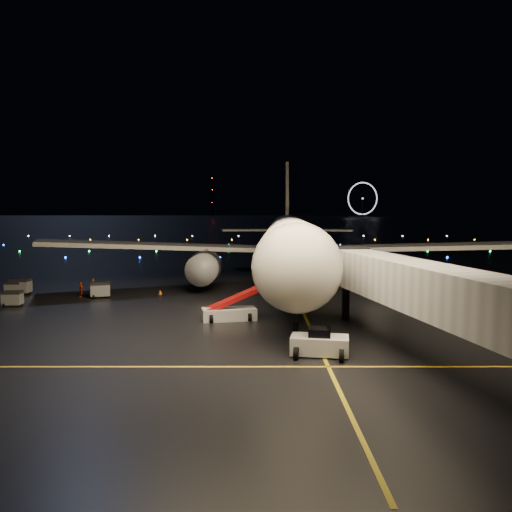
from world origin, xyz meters
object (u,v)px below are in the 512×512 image
(pushback_tug, at_px, (320,341))
(baggage_cart_3, at_px, (20,286))
(belt_loader, at_px, (229,301))
(baggage_cart_1, at_px, (13,299))
(baggage_cart_2, at_px, (14,288))
(airliner, at_px, (289,214))
(crew_c, at_px, (81,289))
(baggage_cart_0, at_px, (100,290))

(pushback_tug, relative_size, baggage_cart_3, 1.78)
(belt_loader, relative_size, baggage_cart_3, 3.24)
(baggage_cart_1, bearing_deg, baggage_cart_2, 110.57)
(baggage_cart_1, bearing_deg, airliner, 24.41)
(pushback_tug, xyz_separation_m, baggage_cart_3, (-32.00, 24.73, 0.00))
(airliner, distance_m, belt_loader, 24.91)
(baggage_cart_1, bearing_deg, belt_loader, -20.38)
(baggage_cart_1, xyz_separation_m, baggage_cart_3, (-2.62, 7.28, 0.15))
(pushback_tug, distance_m, baggage_cart_1, 34.17)
(crew_c, distance_m, baggage_cart_2, 8.54)
(baggage_cart_1, bearing_deg, baggage_cart_3, 105.55)
(airliner, height_order, baggage_cart_1, airliner)
(crew_c, bearing_deg, baggage_cart_1, -73.23)
(belt_loader, distance_m, baggage_cart_3, 28.82)
(belt_loader, xyz_separation_m, baggage_cart_0, (-15.16, 11.62, -0.82))
(crew_c, bearing_deg, baggage_cart_3, -133.27)
(pushback_tug, height_order, baggage_cart_3, same)
(crew_c, xyz_separation_m, baggage_cart_3, (-7.73, 1.76, 0.08))
(baggage_cart_1, distance_m, baggage_cart_3, 7.74)
(pushback_tug, bearing_deg, belt_loader, 131.54)
(belt_loader, bearing_deg, pushback_tug, -69.05)
(belt_loader, distance_m, crew_c, 21.31)
(belt_loader, relative_size, crew_c, 4.15)
(pushback_tug, bearing_deg, baggage_cart_2, 152.84)
(airliner, distance_m, baggage_cart_1, 34.74)
(crew_c, bearing_deg, airliner, 83.05)
(pushback_tug, bearing_deg, baggage_cart_0, 143.99)
(baggage_cart_2, bearing_deg, pushback_tug, -37.89)
(belt_loader, relative_size, baggage_cart_1, 3.86)
(baggage_cart_0, relative_size, baggage_cart_1, 1.15)
(baggage_cart_1, height_order, baggage_cart_3, baggage_cart_3)
(belt_loader, distance_m, baggage_cart_1, 23.60)
(belt_loader, bearing_deg, baggage_cart_1, 153.01)
(pushback_tug, distance_m, belt_loader, 12.82)
(baggage_cart_2, xyz_separation_m, baggage_cart_3, (0.66, 0.18, 0.16))
(belt_loader, xyz_separation_m, baggage_cart_3, (-25.26, 13.85, -0.78))
(belt_loader, xyz_separation_m, crew_c, (-17.53, 12.09, -0.86))
(crew_c, height_order, baggage_cart_3, baggage_cart_3)
(baggage_cart_1, relative_size, baggage_cart_3, 0.84)
(airliner, xyz_separation_m, baggage_cart_1, (-29.56, -16.13, -8.54))
(baggage_cart_2, bearing_deg, baggage_cart_0, -11.73)
(baggage_cart_0, relative_size, baggage_cart_3, 0.96)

